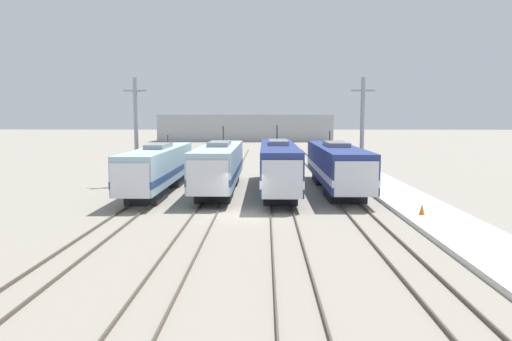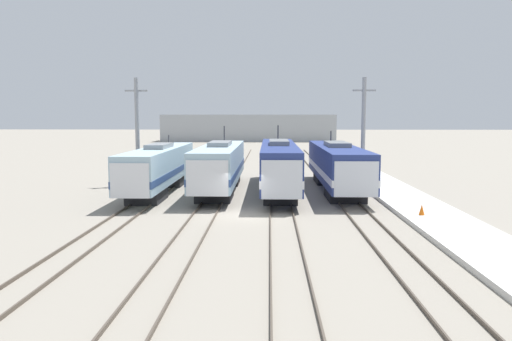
# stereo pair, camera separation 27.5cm
# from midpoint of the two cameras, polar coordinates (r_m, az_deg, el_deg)

# --- Properties ---
(ground_plane) EXTENTS (400.00, 400.00, 0.00)m
(ground_plane) POSITION_cam_midpoint_polar(r_m,az_deg,el_deg) (31.23, -1.67, -5.10)
(ground_plane) COLOR gray
(rail_pair_far_left) EXTENTS (1.51, 120.00, 0.15)m
(rail_pair_far_left) POSITION_cam_midpoint_polar(r_m,az_deg,el_deg) (32.37, -14.57, -4.77)
(rail_pair_far_left) COLOR #4C4238
(rail_pair_far_left) RESTS_ON ground_plane
(rail_pair_center_left) EXTENTS (1.51, 120.00, 0.15)m
(rail_pair_center_left) POSITION_cam_midpoint_polar(r_m,az_deg,el_deg) (31.42, -6.06, -4.93)
(rail_pair_center_left) COLOR #4C4238
(rail_pair_center_left) RESTS_ON ground_plane
(rail_pair_center_right) EXTENTS (1.51, 120.00, 0.15)m
(rail_pair_center_right) POSITION_cam_midpoint_polar(r_m,az_deg,el_deg) (31.20, 2.76, -4.98)
(rail_pair_center_right) COLOR #4C4238
(rail_pair_center_right) RESTS_ON ground_plane
(rail_pair_far_right) EXTENTS (1.51, 120.00, 0.15)m
(rail_pair_far_right) POSITION_cam_midpoint_polar(r_m,az_deg,el_deg) (31.71, 11.51, -4.92)
(rail_pair_far_right) COLOR #4C4238
(rail_pair_far_right) RESTS_ON ground_plane
(locomotive_far_left) EXTENTS (2.75, 17.45, 4.50)m
(locomotive_far_left) POSITION_cam_midpoint_polar(r_m,az_deg,el_deg) (40.29, -11.39, 0.27)
(locomotive_far_left) COLOR #232326
(locomotive_far_left) RESTS_ON ground_plane
(locomotive_center_left) EXTENTS (3.03, 17.43, 5.27)m
(locomotive_center_left) POSITION_cam_midpoint_polar(r_m,az_deg,el_deg) (40.45, -4.44, 0.49)
(locomotive_center_left) COLOR #232326
(locomotive_center_left) RESTS_ON ground_plane
(locomotive_center_right) EXTENTS (2.84, 19.79, 5.33)m
(locomotive_center_right) POSITION_cam_midpoint_polar(r_m,az_deg,el_deg) (40.53, 2.37, 0.59)
(locomotive_center_right) COLOR black
(locomotive_center_right) RESTS_ON ground_plane
(locomotive_far_right) EXTENTS (3.12, 18.91, 4.82)m
(locomotive_far_right) POSITION_cam_midpoint_polar(r_m,az_deg,el_deg) (41.47, 9.00, 0.54)
(locomotive_far_right) COLOR black
(locomotive_far_right) RESTS_ON ground_plane
(catenary_tower_left) EXTENTS (2.02, 0.37, 9.52)m
(catenary_tower_left) POSITION_cam_midpoint_polar(r_m,az_deg,el_deg) (45.88, -13.70, 4.50)
(catenary_tower_left) COLOR gray
(catenary_tower_left) RESTS_ON ground_plane
(catenary_tower_right) EXTENTS (2.02, 0.37, 9.52)m
(catenary_tower_right) POSITION_cam_midpoint_polar(r_m,az_deg,el_deg) (45.18, 11.87, 4.52)
(catenary_tower_right) COLOR gray
(catenary_tower_right) RESTS_ON ground_plane
(platform) EXTENTS (4.00, 120.00, 0.28)m
(platform) POSITION_cam_midpoint_polar(r_m,az_deg,el_deg) (32.76, 19.04, -4.66)
(platform) COLOR beige
(platform) RESTS_ON ground_plane
(traffic_cone) EXTENTS (0.35, 0.35, 0.65)m
(traffic_cone) POSITION_cam_midpoint_polar(r_m,az_deg,el_deg) (31.37, 18.20, -4.24)
(traffic_cone) COLOR orange
(traffic_cone) RESTS_ON platform
(depot_building) EXTENTS (42.24, 8.82, 6.52)m
(depot_building) POSITION_cam_midpoint_polar(r_m,az_deg,el_deg) (123.71, -1.26, 4.89)
(depot_building) COLOR #9EA3A8
(depot_building) RESTS_ON ground_plane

